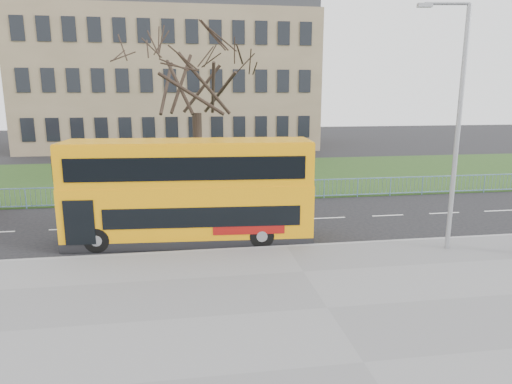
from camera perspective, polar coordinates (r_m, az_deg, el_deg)
ground at (r=19.22m, az=2.81°, el=-5.62°), size 120.00×120.00×0.00m
pavement at (r=13.13m, az=8.89°, el=-14.34°), size 80.00×10.50×0.12m
kerb at (r=17.76m, az=3.82°, el=-6.92°), size 80.00×0.20×0.14m
grass_verge at (r=32.94m, az=-2.16°, el=2.07°), size 80.00×15.40×0.08m
guard_railing at (r=25.35m, az=-0.15°, el=0.12°), size 40.00×0.12×1.10m
bare_tree at (r=27.91m, az=-7.46°, el=11.59°), size 7.72×7.72×11.03m
civic_building at (r=52.92m, az=-10.45°, el=13.34°), size 30.00×15.00×14.00m
yellow_bus at (r=18.30m, az=-8.35°, el=0.38°), size 9.78×2.94×4.04m
street_lamp at (r=18.02m, az=23.69°, el=8.23°), size 1.86×0.44×8.81m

